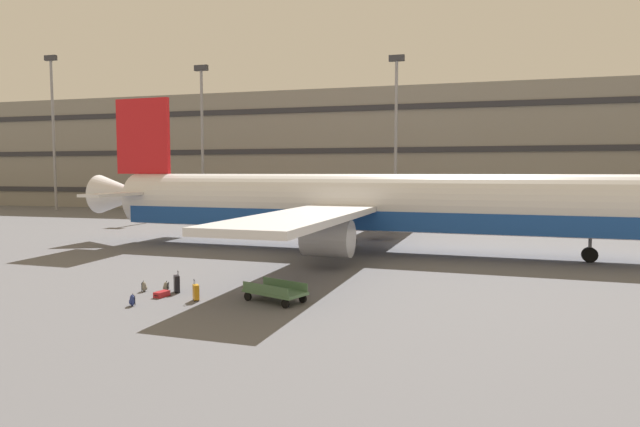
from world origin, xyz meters
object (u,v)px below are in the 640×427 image
backpack_laid_flat (132,300)px  backpack_scuffed (166,286)px  suitcase_upright (177,283)px  baggage_cart (275,292)px  suitcase_silver (196,292)px  airliner (359,205)px  suitcase_small (162,294)px  backpack_black (144,287)px

backpack_laid_flat → backpack_scuffed: backpack_laid_flat is taller
suitcase_upright → baggage_cart: 4.90m
suitcase_silver → suitcase_upright: size_ratio=0.93×
backpack_laid_flat → backpack_scuffed: (-0.20, 2.87, -0.03)m
airliner → backpack_laid_flat: airliner is taller
suitcase_small → suitcase_silver: bearing=-7.4°
suitcase_upright → backpack_black: 1.54m
suitcase_upright → backpack_scuffed: suitcase_upright is taller
suitcase_small → backpack_scuffed: size_ratio=1.65×
airliner → suitcase_upright: size_ratio=44.20×
suitcase_silver → backpack_laid_flat: bearing=-144.5°
suitcase_small → baggage_cart: 5.08m
suitcase_upright → suitcase_silver: bearing=-36.6°
backpack_scuffed → baggage_cart: size_ratio=0.14×
airliner → backpack_scuffed: (-6.16, -14.25, -2.95)m
suitcase_small → suitcase_upright: 1.01m
airliner → backpack_scuffed: 15.80m
suitcase_silver → baggage_cart: suitcase_silver is taller
backpack_black → baggage_cart: 6.40m
baggage_cart → suitcase_small: bearing=-174.9°
suitcase_silver → backpack_black: suitcase_silver is taller
airliner → backpack_laid_flat: size_ratio=84.59×
suitcase_silver → suitcase_upright: 1.98m
suitcase_upright → airliner: bearing=69.3°
airliner → backpack_black: size_ratio=84.93×
suitcase_silver → baggage_cart: bearing=11.8°
suitcase_small → backpack_black: size_ratio=1.49×
suitcase_upright → backpack_black: bearing=-171.8°
backpack_scuffed → baggage_cart: (5.55, -0.71, 0.23)m
suitcase_silver → backpack_laid_flat: size_ratio=1.78×
suitcase_upright → baggage_cart: (4.87, -0.50, 0.02)m
suitcase_silver → baggage_cart: size_ratio=0.27×
airliner → suitcase_small: (-5.65, -15.42, -3.03)m
airliner → suitcase_upright: (-5.47, -14.46, -2.74)m
suitcase_silver → backpack_black: bearing=162.8°
baggage_cart → suitcase_upright: bearing=174.1°
backpack_black → backpack_scuffed: bearing=27.1°
backpack_laid_flat → baggage_cart: bearing=22.0°
suitcase_upright → backpack_scuffed: size_ratio=2.13×
suitcase_small → backpack_black: backpack_black is taller
backpack_laid_flat → suitcase_small: bearing=80.0°
baggage_cart → airliner: bearing=87.7°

